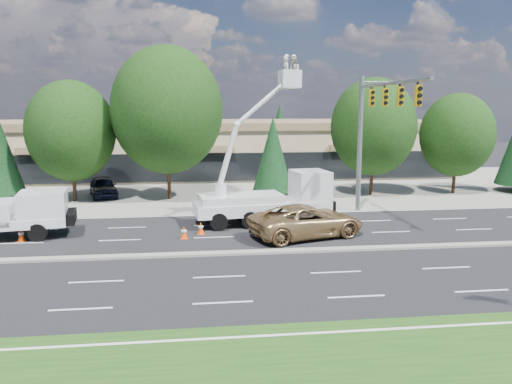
{
  "coord_description": "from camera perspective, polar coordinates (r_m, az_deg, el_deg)",
  "views": [
    {
      "loc": [
        -0.81,
        -23.16,
        7.04
      ],
      "look_at": [
        2.34,
        3.55,
        2.4
      ],
      "focal_mm": 35.0,
      "sensor_mm": 36.0,
      "label": 1
    }
  ],
  "objects": [
    {
      "name": "tree_front_e",
      "position": [
        38.77,
        1.93,
        4.32
      ],
      "size": [
        3.17,
        3.17,
        6.25
      ],
      "color": "#332114",
      "rests_on": "ground"
    },
    {
      "name": "bucket_truck",
      "position": [
        30.2,
        1.92,
        0.36
      ],
      "size": [
        8.45,
        3.58,
        10.01
      ],
      "rotation": [
        0.0,
        0.0,
        0.14
      ],
      "color": "silver",
      "rests_on": "ground"
    },
    {
      "name": "signal_mast",
      "position": [
        32.1,
        13.14,
        7.78
      ],
      "size": [
        2.76,
        10.16,
        9.0
      ],
      "color": "gray",
      "rests_on": "ground"
    },
    {
      "name": "minivan",
      "position": [
        27.31,
        5.82,
        -3.3
      ],
      "size": [
        6.9,
        4.61,
        1.76
      ],
      "primitive_type": "imported",
      "rotation": [
        0.0,
        0.0,
        1.86
      ],
      "color": "#A07E4D",
      "rests_on": "ground"
    },
    {
      "name": "traffic_cone_c",
      "position": [
        27.97,
        -6.33,
        -4.13
      ],
      "size": [
        0.4,
        0.4,
        0.7
      ],
      "color": "#FF4B08",
      "rests_on": "ground"
    },
    {
      "name": "tree_front_f",
      "position": [
        40.61,
        13.27,
        7.26
      ],
      "size": [
        6.69,
        6.69,
        9.28
      ],
      "color": "#332114",
      "rests_on": "ground"
    },
    {
      "name": "traffic_cone_b",
      "position": [
        27.16,
        -8.23,
        -4.6
      ],
      "size": [
        0.4,
        0.4,
        0.7
      ],
      "color": "#FF4B08",
      "rests_on": "ground"
    },
    {
      "name": "tree_back_d",
      "position": [
        69.07,
        12.69,
        7.83
      ],
      "size": [
        4.69,
        4.69,
        9.24
      ],
      "color": "#332114",
      "rests_on": "ground"
    },
    {
      "name": "road_median",
      "position": [
        24.2,
        -4.55,
        -7.01
      ],
      "size": [
        120.0,
        0.55,
        0.12
      ],
      "primitive_type": "cube",
      "color": "gray",
      "rests_on": "ground"
    },
    {
      "name": "tree_front_d",
      "position": [
        38.22,
        -10.14,
        9.19
      ],
      "size": [
        8.29,
        8.29,
        11.51
      ],
      "color": "#332114",
      "rests_on": "ground"
    },
    {
      "name": "parked_car_east",
      "position": [
        42.69,
        3.46,
        1.32
      ],
      "size": [
        2.45,
        4.88,
        1.53
      ],
      "primitive_type": "imported",
      "rotation": [
        0.0,
        0.0,
        -0.18
      ],
      "color": "black",
      "rests_on": "ground"
    },
    {
      "name": "tree_back_a",
      "position": [
        67.42,
        -21.68,
        7.33
      ],
      "size": [
        4.68,
        4.68,
        9.22
      ],
      "color": "#332114",
      "rests_on": "ground"
    },
    {
      "name": "concrete_apron",
      "position": [
        43.73,
        -5.57,
        0.49
      ],
      "size": [
        140.0,
        22.0,
        0.01
      ],
      "primitive_type": "cube",
      "color": "gray",
      "rests_on": "ground"
    },
    {
      "name": "ground",
      "position": [
        24.22,
        -4.55,
        -7.14
      ],
      "size": [
        140.0,
        140.0,
        0.0
      ],
      "primitive_type": "plane",
      "color": "black",
      "rests_on": "ground"
    },
    {
      "name": "tree_back_b",
      "position": [
        65.24,
        -9.65,
        9.14
      ],
      "size": [
        6.11,
        6.11,
        12.04
      ],
      "color": "#332114",
      "rests_on": "ground"
    },
    {
      "name": "tree_front_g",
      "position": [
        43.52,
        21.98,
        6.07
      ],
      "size": [
        5.85,
        5.85,
        8.12
      ],
      "color": "#332114",
      "rests_on": "ground"
    },
    {
      "name": "utility_pickup",
      "position": [
        29.79,
        -26.07,
        -2.87
      ],
      "size": [
        6.8,
        3.4,
        2.49
      ],
      "rotation": [
        0.0,
        0.0,
        0.16
      ],
      "color": "silver",
      "rests_on": "ground"
    },
    {
      "name": "traffic_cone_a",
      "position": [
        29.13,
        -25.27,
        -4.47
      ],
      "size": [
        0.4,
        0.4,
        0.7
      ],
      "color": "#FF4B08",
      "rests_on": "ground"
    },
    {
      "name": "traffic_cone_d",
      "position": [
        28.54,
        8.21,
        -3.89
      ],
      "size": [
        0.4,
        0.4,
        0.7
      ],
      "color": "#FF4B08",
      "rests_on": "ground"
    },
    {
      "name": "strip_mall",
      "position": [
        53.3,
        -5.86,
        5.21
      ],
      "size": [
        50.4,
        15.4,
        5.5
      ],
      "color": "tan",
      "rests_on": "ground"
    },
    {
      "name": "tree_front_c",
      "position": [
        39.29,
        -20.38,
        6.55
      ],
      "size": [
        6.45,
        6.45,
        8.95
      ],
      "color": "#332114",
      "rests_on": "ground"
    },
    {
      "name": "parked_car_west",
      "position": [
        41.02,
        -17.06,
        0.59
      ],
      "size": [
        3.06,
        4.98,
        1.58
      ],
      "primitive_type": "imported",
      "rotation": [
        0.0,
        0.0,
        0.27
      ],
      "color": "black",
      "rests_on": "ground"
    },
    {
      "name": "tree_back_c",
      "position": [
        66.12,
        2.71,
        7.07
      ],
      "size": [
        3.71,
        3.71,
        7.3
      ],
      "color": "#332114",
      "rests_on": "ground"
    }
  ]
}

